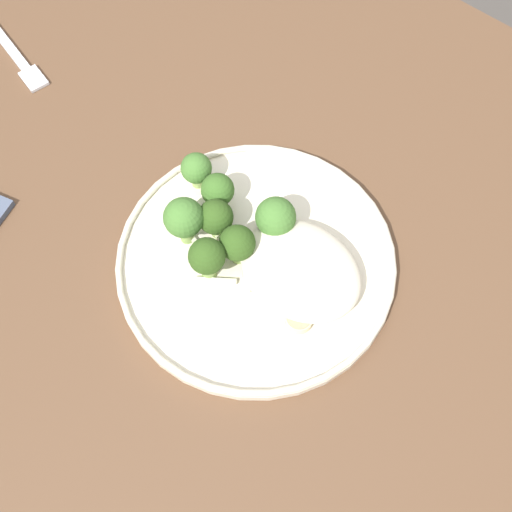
% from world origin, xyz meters
% --- Properties ---
extents(ground, '(6.00, 6.00, 0.00)m').
position_xyz_m(ground, '(0.00, 0.00, 0.00)').
color(ground, '#47423D').
extents(wooden_dining_table, '(1.40, 1.00, 0.74)m').
position_xyz_m(wooden_dining_table, '(0.00, 0.00, 0.66)').
color(wooden_dining_table, brown).
rests_on(wooden_dining_table, ground).
extents(dinner_plate, '(0.29, 0.29, 0.02)m').
position_xyz_m(dinner_plate, '(0.01, -0.03, 0.75)').
color(dinner_plate, beige).
rests_on(dinner_plate, wooden_dining_table).
extents(noodle_bed, '(0.13, 0.11, 0.03)m').
position_xyz_m(noodle_bed, '(-0.03, -0.04, 0.77)').
color(noodle_bed, beige).
rests_on(noodle_bed, dinner_plate).
extents(seared_scallop_center_golden, '(0.02, 0.02, 0.01)m').
position_xyz_m(seared_scallop_center_golden, '(-0.05, -0.05, 0.76)').
color(seared_scallop_center_golden, '#DBB77A').
rests_on(seared_scallop_center_golden, dinner_plate).
extents(seared_scallop_large_seared, '(0.02, 0.02, 0.02)m').
position_xyz_m(seared_scallop_large_seared, '(-0.07, -0.05, 0.76)').
color(seared_scallop_large_seared, beige).
rests_on(seared_scallop_large_seared, dinner_plate).
extents(seared_scallop_front_small, '(0.03, 0.03, 0.02)m').
position_xyz_m(seared_scallop_front_small, '(0.02, -0.05, 0.76)').
color(seared_scallop_front_small, '#DBB77A').
rests_on(seared_scallop_front_small, dinner_plate).
extents(seared_scallop_left_edge, '(0.03, 0.03, 0.01)m').
position_xyz_m(seared_scallop_left_edge, '(-0.04, -0.01, 0.76)').
color(seared_scallop_left_edge, '#E5C689').
rests_on(seared_scallop_left_edge, dinner_plate).
extents(seared_scallop_rear_pale, '(0.02, 0.02, 0.01)m').
position_xyz_m(seared_scallop_rear_pale, '(-0.02, -0.03, 0.76)').
color(seared_scallop_rear_pale, beige).
rests_on(seared_scallop_rear_pale, dinner_plate).
extents(seared_scallop_half_hidden, '(0.03, 0.03, 0.01)m').
position_xyz_m(seared_scallop_half_hidden, '(-0.06, 0.00, 0.76)').
color(seared_scallop_half_hidden, beige).
rests_on(seared_scallop_half_hidden, dinner_plate).
extents(broccoli_floret_split_head, '(0.04, 0.04, 0.06)m').
position_xyz_m(broccoli_floret_split_head, '(0.09, -0.00, 0.79)').
color(broccoli_floret_split_head, '#7A994C').
rests_on(broccoli_floret_split_head, dinner_plate).
extents(broccoli_floret_left_leaning, '(0.04, 0.04, 0.06)m').
position_xyz_m(broccoli_floret_left_leaning, '(0.04, 0.02, 0.79)').
color(broccoli_floret_left_leaning, '#7A994C').
rests_on(broccoli_floret_left_leaning, dinner_plate).
extents(broccoli_floret_small_sprig, '(0.04, 0.04, 0.05)m').
position_xyz_m(broccoli_floret_small_sprig, '(0.07, -0.02, 0.78)').
color(broccoli_floret_small_sprig, '#89A356').
rests_on(broccoli_floret_small_sprig, dinner_plate).
extents(broccoli_floret_rear_charred, '(0.03, 0.03, 0.05)m').
position_xyz_m(broccoli_floret_rear_charred, '(0.12, -0.06, 0.78)').
color(broccoli_floret_rear_charred, '#89A356').
rests_on(broccoli_floret_rear_charred, dinner_plate).
extents(broccoli_floret_tall_stalk, '(0.04, 0.04, 0.05)m').
position_xyz_m(broccoli_floret_tall_stalk, '(0.09, -0.05, 0.78)').
color(broccoli_floret_tall_stalk, '#7A994C').
rests_on(broccoli_floret_tall_stalk, dinner_plate).
extents(broccoli_floret_beside_noodles, '(0.04, 0.04, 0.05)m').
position_xyz_m(broccoli_floret_beside_noodles, '(0.03, -0.02, 0.78)').
color(broccoli_floret_beside_noodles, '#7A994C').
rests_on(broccoli_floret_beside_noodles, dinner_plate).
extents(broccoli_floret_center_pile, '(0.04, 0.04, 0.05)m').
position_xyz_m(broccoli_floret_center_pile, '(0.02, -0.06, 0.78)').
color(broccoli_floret_center_pile, '#7A994C').
rests_on(broccoli_floret_center_pile, dinner_plate).
extents(onion_sliver_pale_crescent, '(0.04, 0.03, 0.00)m').
position_xyz_m(onion_sliver_pale_crescent, '(0.03, 0.02, 0.75)').
color(onion_sliver_pale_crescent, silver).
rests_on(onion_sliver_pale_crescent, dinner_plate).
extents(onion_sliver_short_strip, '(0.03, 0.05, 0.00)m').
position_xyz_m(onion_sliver_short_strip, '(0.01, -0.02, 0.75)').
color(onion_sliver_short_strip, silver).
rests_on(onion_sliver_short_strip, dinner_plate).
extents(onion_sliver_long_sliver, '(0.05, 0.02, 0.00)m').
position_xyz_m(onion_sliver_long_sliver, '(0.08, -0.02, 0.75)').
color(onion_sliver_long_sliver, silver).
rests_on(onion_sliver_long_sliver, dinner_plate).
extents(onion_sliver_curled_piece, '(0.05, 0.02, 0.00)m').
position_xyz_m(onion_sliver_curled_piece, '(0.07, 0.00, 0.75)').
color(onion_sliver_curled_piece, silver).
rests_on(onion_sliver_curled_piece, dinner_plate).
extents(dinner_fork, '(0.19, 0.06, 0.00)m').
position_xyz_m(dinner_fork, '(0.45, -0.06, 0.74)').
color(dinner_fork, silver).
rests_on(dinner_fork, wooden_dining_table).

